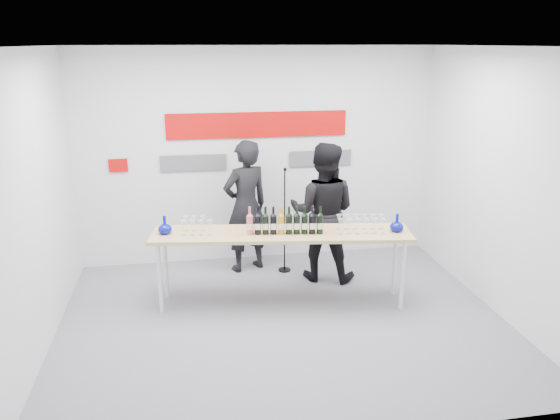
{
  "coord_description": "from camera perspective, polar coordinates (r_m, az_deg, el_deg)",
  "views": [
    {
      "loc": [
        -1.0,
        -5.48,
        3.04
      ],
      "look_at": [
        0.06,
        0.55,
        1.15
      ],
      "focal_mm": 35.0,
      "sensor_mm": 36.0,
      "label": 1
    }
  ],
  "objects": [
    {
      "name": "presenter_right",
      "position": [
        7.13,
        4.5,
        -0.22
      ],
      "size": [
        1.09,
        0.98,
        1.83
      ],
      "primitive_type": "imported",
      "rotation": [
        0.0,
        0.0,
        2.76
      ],
      "color": "black",
      "rests_on": "ground"
    },
    {
      "name": "glasses_right",
      "position": [
        6.46,
        8.47,
        -1.45
      ],
      "size": [
        0.58,
        0.29,
        0.18
      ],
      "color": "silver",
      "rests_on": "tasting_table"
    },
    {
      "name": "presenter_left",
      "position": [
        7.39,
        -3.6,
        0.38
      ],
      "size": [
        0.78,
        0.66,
        1.82
      ],
      "primitive_type": "imported",
      "rotation": [
        0.0,
        0.0,
        3.54
      ],
      "color": "black",
      "rests_on": "ground"
    },
    {
      "name": "glasses_left",
      "position": [
        6.4,
        -8.82,
        -1.65
      ],
      "size": [
        0.36,
        0.27,
        0.18
      ],
      "color": "silver",
      "rests_on": "tasting_table"
    },
    {
      "name": "signage",
      "position": [
        7.61,
        -2.75,
        7.8
      ],
      "size": [
        3.38,
        0.02,
        0.79
      ],
      "color": "#B30907",
      "rests_on": "back_wall"
    },
    {
      "name": "wine_bottles",
      "position": [
        6.28,
        0.53,
        -1.08
      ],
      "size": [
        0.89,
        0.2,
        0.33
      ],
      "rotation": [
        0.0,
        0.0,
        -0.14
      ],
      "color": "#CC5966",
      "rests_on": "tasting_table"
    },
    {
      "name": "back_wall",
      "position": [
        7.7,
        -2.33,
        5.6
      ],
      "size": [
        5.0,
        0.04,
        3.0
      ],
      "primitive_type": "cube",
      "color": "silver",
      "rests_on": "ground"
    },
    {
      "name": "tasting_table",
      "position": [
        6.41,
        0.16,
        -2.91
      ],
      "size": [
        3.08,
        1.04,
        0.91
      ],
      "rotation": [
        0.0,
        0.0,
        -0.14
      ],
      "color": "tan",
      "rests_on": "ground"
    },
    {
      "name": "mic_stand",
      "position": [
        7.46,
        0.48,
        -3.18
      ],
      "size": [
        0.17,
        0.17,
        1.47
      ],
      "rotation": [
        0.0,
        0.0,
        -0.17
      ],
      "color": "black",
      "rests_on": "ground"
    },
    {
      "name": "ground",
      "position": [
        6.34,
        0.32,
        -11.48
      ],
      "size": [
        5.0,
        5.0,
        0.0
      ],
      "primitive_type": "plane",
      "color": "slate",
      "rests_on": "ground"
    },
    {
      "name": "decanter_left",
      "position": [
        6.45,
        -11.96,
        -1.53
      ],
      "size": [
        0.16,
        0.16,
        0.21
      ],
      "primitive_type": null,
      "color": "#070D88",
      "rests_on": "tasting_table"
    },
    {
      "name": "decanter_right",
      "position": [
        6.53,
        12.12,
        -1.3
      ],
      "size": [
        0.16,
        0.16,
        0.21
      ],
      "primitive_type": null,
      "color": "#070D88",
      "rests_on": "tasting_table"
    }
  ]
}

